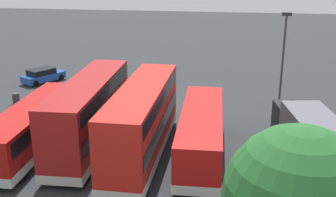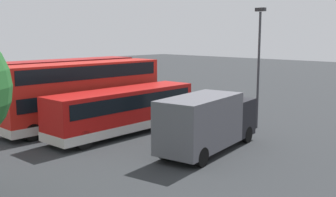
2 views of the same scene
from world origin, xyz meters
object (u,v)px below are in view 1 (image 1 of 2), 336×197
Objects in this scene: bus_double_decker_third at (90,111)px; bus_single_deck_fourth at (33,126)px; bus_double_decker_second at (142,119)px; waste_bin_yellow at (16,98)px; box_truck_blue at (307,133)px; lamp_post_tall at (283,59)px; car_hatchback_silver at (43,75)px; car_small_green at (105,84)px; bus_single_deck_near_end at (201,132)px.

bus_double_decker_third is 1.06× the size of bus_single_deck_fourth.
bus_double_decker_second is 12.71× the size of waste_bin_yellow.
lamp_post_tall is (1.05, -6.86, 3.11)m from box_truck_blue.
bus_double_decker_third reaches higher than car_hatchback_silver.
car_hatchback_silver is 0.96× the size of car_small_green.
bus_double_decker_third is (3.72, -0.88, -0.00)m from bus_double_decker_second.
lamp_post_tall is (-9.08, -8.07, 2.36)m from bus_double_decker_second.
bus_double_decker_second is 1.46× the size of lamp_post_tall.
bus_double_decker_third is at bearing 142.19° from waste_bin_yellow.
bus_single_deck_near_end is 3.78m from bus_double_decker_second.
lamp_post_tall is 22.59m from waste_bin_yellow.
bus_single_deck_near_end is 0.99× the size of bus_single_deck_fourth.
bus_single_deck_fourth is 2.46× the size of car_hatchback_silver.
car_small_green is (6.52, -12.95, -1.75)m from bus_double_decker_second.
car_small_green is 5.03× the size of waste_bin_yellow.
car_hatchback_silver is 4.83× the size of waste_bin_yellow.
bus_double_decker_third is 12.01m from waste_bin_yellow.
bus_single_deck_near_end is 6.53m from box_truck_blue.
bus_single_deck_near_end is at bearing 129.43° from car_small_green.
box_truck_blue reaches higher than car_hatchback_silver.
car_hatchback_silver is (23.91, -13.74, -1.01)m from box_truck_blue.
bus_double_decker_second is at bearing 166.68° from bus_double_decker_third.
box_truck_blue is at bearing -174.56° from bus_single_deck_near_end.
car_hatchback_silver is at bearing -54.46° from bus_double_decker_third.
waste_bin_yellow is at bearing 95.80° from car_hatchback_silver.
bus_double_decker_second is 20.41m from car_hatchback_silver.
bus_double_decker_second is 1.07× the size of bus_single_deck_fourth.
box_truck_blue is 8.22× the size of waste_bin_yellow.
box_truck_blue is 1.70× the size of car_hatchback_silver.
box_truck_blue is (-13.86, -0.33, -0.74)m from bus_double_decker_third.
waste_bin_yellow is at bearing -31.90° from bus_double_decker_second.
bus_single_deck_near_end is 9.79m from lamp_post_tall.
box_truck_blue is at bearing -178.62° from bus_double_decker_third.
bus_single_deck_fourth is 18.59m from lamp_post_tall.
lamp_post_tall is (-15.61, 4.87, 4.11)m from car_small_green.
bus_double_decker_second is at bearing -178.54° from bus_single_deck_fourth.
car_small_green is (2.80, -12.07, -1.75)m from bus_double_decker_third.
waste_bin_yellow is (6.56, 4.80, -0.23)m from car_small_green.
bus_double_decker_second is at bearing 9.33° from bus_single_deck_near_end.
bus_single_deck_fourth is 10.23m from waste_bin_yellow.
car_hatchback_silver is 6.85m from waste_bin_yellow.
bus_single_deck_fourth is at bearing 16.77° from bus_double_decker_third.
bus_double_decker_second is (3.64, 0.60, 0.83)m from bus_single_deck_near_end.
box_truck_blue is at bearing 98.71° from lamp_post_tall.
bus_double_decker_third reaches higher than bus_single_deck_near_end.
waste_bin_yellow is (13.08, -8.15, -1.98)m from bus_double_decker_second.
bus_double_decker_second is 3.83m from bus_double_decker_third.
bus_double_decker_third is 14.88m from lamp_post_tall.
bus_double_decker_second is at bearing 116.73° from car_small_green.
bus_double_decker_second is at bearing 6.85° from box_truck_blue.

